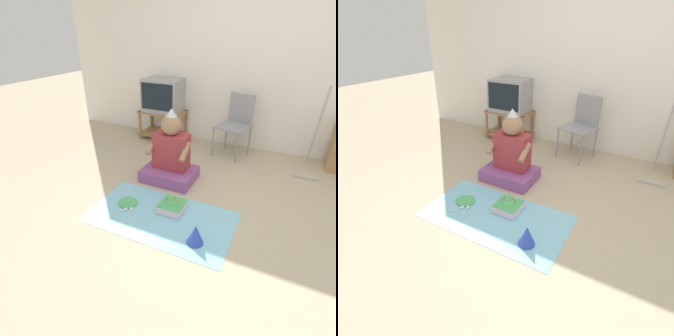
% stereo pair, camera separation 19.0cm
% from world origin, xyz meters
% --- Properties ---
extents(ground_plane, '(16.00, 16.00, 0.00)m').
position_xyz_m(ground_plane, '(0.00, 0.00, 0.00)').
color(ground_plane, tan).
extents(wall_back, '(6.40, 0.06, 2.55)m').
position_xyz_m(wall_back, '(0.00, 2.08, 1.27)').
color(wall_back, white).
rests_on(wall_back, ground_plane).
extents(tv_stand, '(0.71, 0.44, 0.45)m').
position_xyz_m(tv_stand, '(-1.44, 1.83, 0.27)').
color(tv_stand, '#997047').
rests_on(tv_stand, ground_plane).
extents(tv, '(0.57, 0.43, 0.49)m').
position_xyz_m(tv, '(-1.44, 1.83, 0.70)').
color(tv, '#99999E').
rests_on(tv, tv_stand).
extents(folding_chair, '(0.50, 0.50, 0.84)m').
position_xyz_m(folding_chair, '(-0.26, 1.72, 0.49)').
color(folding_chair, gray).
rests_on(folding_chair, ground_plane).
extents(dust_mop, '(0.28, 0.46, 1.10)m').
position_xyz_m(dust_mop, '(0.71, 1.50, 0.31)').
color(dust_mop, '#B2ADA3').
rests_on(dust_mop, ground_plane).
extents(person_seated, '(0.60, 0.46, 0.85)m').
position_xyz_m(person_seated, '(-0.78, 0.68, 0.28)').
color(person_seated, '#8C4C8C').
rests_on(person_seated, ground_plane).
extents(party_cloth, '(1.39, 0.78, 0.01)m').
position_xyz_m(party_cloth, '(-0.55, -0.03, 0.00)').
color(party_cloth, '#7FC6E0').
rests_on(party_cloth, ground_plane).
extents(birthday_cake, '(0.25, 0.25, 0.14)m').
position_xyz_m(birthday_cake, '(-0.49, 0.11, 0.05)').
color(birthday_cake, silver).
rests_on(birthday_cake, party_cloth).
extents(party_hat_blue, '(0.15, 0.15, 0.18)m').
position_xyz_m(party_hat_blue, '(-0.13, -0.22, 0.10)').
color(party_hat_blue, blue).
rests_on(party_hat_blue, party_cloth).
extents(paper_plate, '(0.20, 0.20, 0.01)m').
position_xyz_m(paper_plate, '(-0.95, 0.01, 0.01)').
color(paper_plate, '#4CB266').
rests_on(paper_plate, party_cloth).
extents(plastic_spoon_near, '(0.05, 0.14, 0.01)m').
position_xyz_m(plastic_spoon_near, '(-0.86, -0.07, 0.01)').
color(plastic_spoon_near, white).
rests_on(plastic_spoon_near, party_cloth).
extents(plastic_spoon_far, '(0.07, 0.14, 0.01)m').
position_xyz_m(plastic_spoon_far, '(-0.92, -0.11, 0.01)').
color(plastic_spoon_far, white).
rests_on(plastic_spoon_far, party_cloth).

